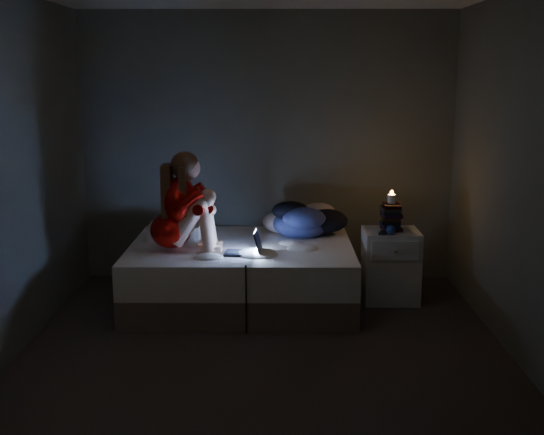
{
  "coord_description": "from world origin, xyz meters",
  "views": [
    {
      "loc": [
        0.09,
        -4.82,
        2.04
      ],
      "look_at": [
        0.05,
        1.0,
        0.8
      ],
      "focal_mm": 45.75,
      "sensor_mm": 36.0,
      "label": 1
    }
  ],
  "objects_px": {
    "bed": "(242,274)",
    "laptop": "(243,242)",
    "phone": "(383,233)",
    "nightstand": "(390,266)",
    "candle": "(392,198)",
    "woman": "(170,202)"
  },
  "relations": [
    {
      "from": "bed",
      "to": "woman",
      "type": "relative_size",
      "value": 2.28
    },
    {
      "from": "laptop",
      "to": "nightstand",
      "type": "height_order",
      "value": "laptop"
    },
    {
      "from": "bed",
      "to": "phone",
      "type": "relative_size",
      "value": 13.9
    },
    {
      "from": "candle",
      "to": "phone",
      "type": "height_order",
      "value": "candle"
    },
    {
      "from": "woman",
      "to": "nightstand",
      "type": "relative_size",
      "value": 1.32
    },
    {
      "from": "bed",
      "to": "laptop",
      "type": "bearing_deg",
      "value": -85.12
    },
    {
      "from": "woman",
      "to": "bed",
      "type": "bearing_deg",
      "value": 20.36
    },
    {
      "from": "bed",
      "to": "nightstand",
      "type": "height_order",
      "value": "nightstand"
    },
    {
      "from": "phone",
      "to": "bed",
      "type": "bearing_deg",
      "value": -164.38
    },
    {
      "from": "bed",
      "to": "candle",
      "type": "xyz_separation_m",
      "value": [
        1.32,
        0.08,
        0.67
      ]
    },
    {
      "from": "nightstand",
      "to": "candle",
      "type": "bearing_deg",
      "value": 164.48
    },
    {
      "from": "bed",
      "to": "phone",
      "type": "distance_m",
      "value": 1.3
    },
    {
      "from": "laptop",
      "to": "phone",
      "type": "xyz_separation_m",
      "value": [
        1.21,
        0.29,
        0.01
      ]
    },
    {
      "from": "bed",
      "to": "laptop",
      "type": "relative_size",
      "value": 6.39
    },
    {
      "from": "nightstand",
      "to": "phone",
      "type": "distance_m",
      "value": 0.36
    },
    {
      "from": "bed",
      "to": "phone",
      "type": "bearing_deg",
      "value": -1.88
    },
    {
      "from": "nightstand",
      "to": "phone",
      "type": "xyz_separation_m",
      "value": [
        -0.09,
        -0.12,
        0.33
      ]
    },
    {
      "from": "laptop",
      "to": "phone",
      "type": "relative_size",
      "value": 2.18
    },
    {
      "from": "woman",
      "to": "nightstand",
      "type": "distance_m",
      "value": 2.04
    },
    {
      "from": "laptop",
      "to": "nightstand",
      "type": "relative_size",
      "value": 0.47
    },
    {
      "from": "bed",
      "to": "nightstand",
      "type": "xyz_separation_m",
      "value": [
        1.33,
        0.08,
        0.06
      ]
    },
    {
      "from": "bed",
      "to": "woman",
      "type": "xyz_separation_m",
      "value": [
        -0.58,
        -0.23,
        0.7
      ]
    }
  ]
}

